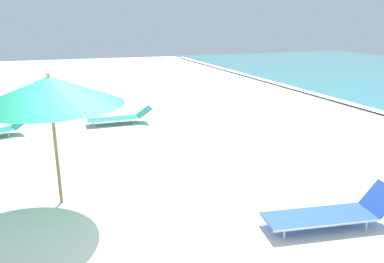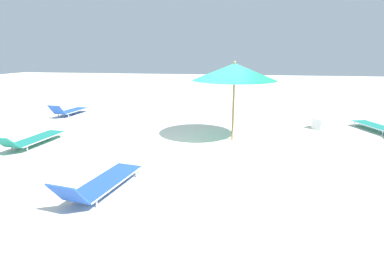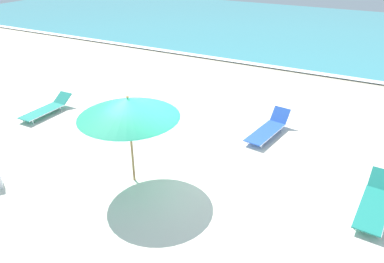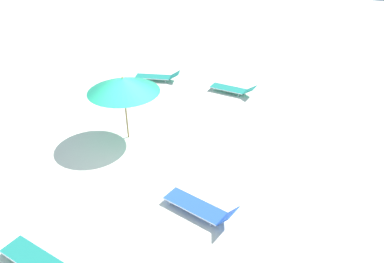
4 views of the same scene
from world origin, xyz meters
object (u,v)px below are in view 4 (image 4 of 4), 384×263
(beach_umbrella, at_px, (123,85))
(sun_lounger_beside_umbrella, at_px, (233,89))
(sun_lounger_near_water_left, at_px, (40,262))
(sun_lounger_mid_beach_pair_a, at_px, (158,76))
(sun_lounger_under_umbrella, at_px, (201,207))
(cooler_box, at_px, (132,91))

(beach_umbrella, xyz_separation_m, sun_lounger_beside_umbrella, (-5.34, 1.95, -1.89))
(sun_lounger_near_water_left, relative_size, sun_lounger_mid_beach_pair_a, 1.01)
(sun_lounger_under_umbrella, relative_size, sun_lounger_beside_umbrella, 1.07)
(sun_lounger_under_umbrella, bearing_deg, sun_lounger_beside_umbrella, -155.28)
(sun_lounger_near_water_left, bearing_deg, sun_lounger_under_umbrella, 147.74)
(beach_umbrella, distance_m, sun_lounger_mid_beach_pair_a, 5.63)
(beach_umbrella, relative_size, sun_lounger_near_water_left, 1.11)
(beach_umbrella, relative_size, cooler_box, 4.13)
(sun_lounger_near_water_left, height_order, sun_lounger_mid_beach_pair_a, sun_lounger_near_water_left)
(cooler_box, bearing_deg, sun_lounger_under_umbrella, -4.34)
(sun_lounger_under_umbrella, distance_m, sun_lounger_near_water_left, 4.24)
(sun_lounger_beside_umbrella, relative_size, cooler_box, 3.43)
(cooler_box, bearing_deg, sun_lounger_mid_beach_pair_a, 121.77)
(beach_umbrella, height_order, sun_lounger_beside_umbrella, beach_umbrella)
(sun_lounger_beside_umbrella, bearing_deg, sun_lounger_near_water_left, -1.09)
(sun_lounger_near_water_left, distance_m, sun_lounger_mid_beach_pair_a, 11.28)
(beach_umbrella, bearing_deg, sun_lounger_under_umbrella, 60.87)
(beach_umbrella, relative_size, sun_lounger_mid_beach_pair_a, 1.12)
(sun_lounger_under_umbrella, bearing_deg, sun_lounger_near_water_left, -27.94)
(beach_umbrella, distance_m, sun_lounger_under_umbrella, 5.15)
(sun_lounger_under_umbrella, relative_size, sun_lounger_near_water_left, 0.99)
(sun_lounger_beside_umbrella, xyz_separation_m, sun_lounger_mid_beach_pair_a, (0.38, -3.81, -0.00))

